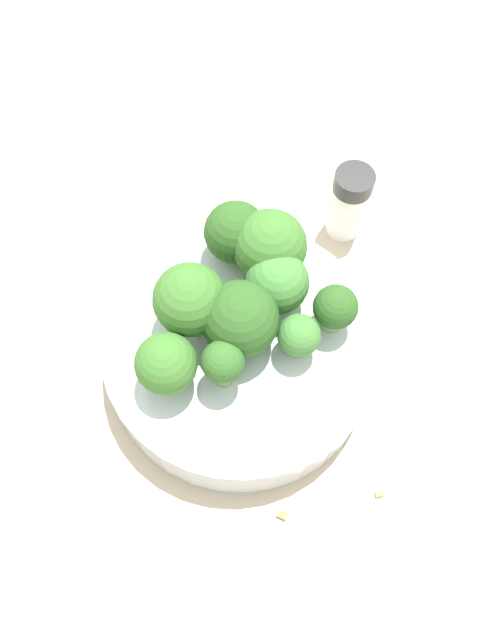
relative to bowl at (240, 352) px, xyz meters
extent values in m
plane|color=beige|center=(0.00, 0.00, -0.03)|extent=(3.00, 3.00, 0.00)
cylinder|color=silver|center=(0.00, 0.00, 0.00)|extent=(0.22, 0.22, 0.05)
cylinder|color=#8EB770|center=(0.04, 0.00, 0.04)|extent=(0.02, 0.02, 0.03)
sphere|color=#386B28|center=(0.04, 0.00, 0.07)|extent=(0.06, 0.06, 0.06)
cylinder|color=#7A9E5B|center=(-0.04, -0.01, 0.04)|extent=(0.02, 0.02, 0.02)
sphere|color=#3D7533|center=(-0.04, -0.01, 0.05)|extent=(0.03, 0.03, 0.03)
cylinder|color=#7A9E5B|center=(0.00, 0.00, 0.04)|extent=(0.02, 0.02, 0.03)
sphere|color=#28511E|center=(0.00, 0.00, 0.06)|extent=(0.06, 0.06, 0.06)
cylinder|color=#7A9E5B|center=(0.00, 0.04, 0.04)|extent=(0.02, 0.02, 0.03)
sphere|color=#2D5B23|center=(0.00, 0.04, 0.06)|extent=(0.03, 0.03, 0.03)
cylinder|color=#7A9E5B|center=(-0.02, -0.04, 0.04)|extent=(0.02, 0.02, 0.02)
sphere|color=#3D7533|center=(-0.02, -0.04, 0.06)|extent=(0.05, 0.05, 0.05)
cylinder|color=#8EB770|center=(0.03, -0.07, 0.04)|extent=(0.02, 0.02, 0.02)
sphere|color=#28511E|center=(0.03, -0.07, 0.06)|extent=(0.05, 0.05, 0.05)
cylinder|color=#84AD66|center=(0.00, -0.07, 0.04)|extent=(0.03, 0.03, 0.03)
sphere|color=#386B28|center=(0.00, -0.07, 0.06)|extent=(0.06, 0.06, 0.06)
cylinder|color=#8EB770|center=(-0.06, -0.04, 0.04)|extent=(0.02, 0.02, 0.02)
sphere|color=#28511E|center=(-0.06, -0.04, 0.05)|extent=(0.04, 0.04, 0.04)
cylinder|color=#8EB770|center=(0.04, 0.05, 0.04)|extent=(0.02, 0.02, 0.03)
sphere|color=#386B28|center=(0.04, 0.05, 0.06)|extent=(0.05, 0.05, 0.05)
cylinder|color=silver|center=(-0.04, -0.17, 0.00)|extent=(0.03, 0.03, 0.06)
cylinder|color=#2D2D2D|center=(-0.04, -0.17, 0.04)|extent=(0.04, 0.04, 0.02)
cube|color=olive|center=(-0.08, 0.11, -0.02)|extent=(0.01, 0.01, 0.01)
cube|color=#AD7F4C|center=(-0.14, 0.07, -0.02)|extent=(0.01, 0.01, 0.01)
camera|label=1|loc=(-0.07, 0.19, 0.48)|focal=35.00mm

